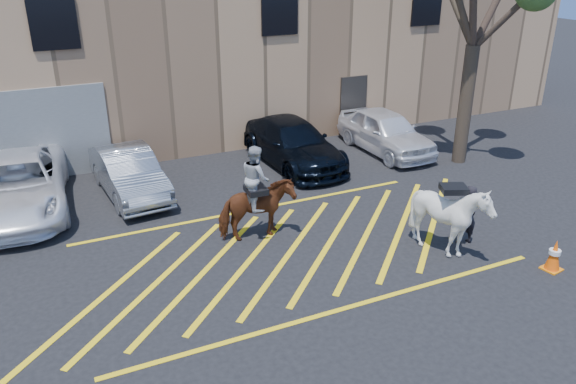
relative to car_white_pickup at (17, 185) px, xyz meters
name	(u,v)px	position (x,y,z in m)	size (l,w,h in m)	color
ground	(285,246)	(5.65, -4.82, -0.74)	(90.00, 90.00, 0.00)	black
car_white_pickup	(17,185)	(0.00, 0.00, 0.00)	(2.45, 5.32, 1.48)	white
car_silver_sedan	(129,173)	(2.89, -0.16, -0.08)	(1.40, 4.03, 1.33)	gray
car_blue_suv	(293,143)	(8.22, 0.19, -0.04)	(1.97, 4.84, 1.41)	black
car_white_suv	(385,131)	(11.63, -0.10, -0.02)	(1.71, 4.25, 1.45)	white
handler	(467,215)	(9.61, -6.49, 0.01)	(0.55, 0.36, 1.49)	black
warehouse	(157,28)	(5.64, 7.17, 2.91)	(32.42, 10.20, 7.30)	tan
hatching_zone	(291,251)	(5.65, -5.12, -0.73)	(12.60, 5.12, 0.01)	yellow
mounted_bay	(256,202)	(5.19, -4.16, 0.22)	(1.83, 0.89, 2.38)	brown
saddled_white	(450,218)	(8.91, -6.71, 0.18)	(2.02, 2.12, 1.83)	white
traffic_cone	(554,255)	(10.56, -8.27, -0.37)	(0.44, 0.44, 0.73)	orange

